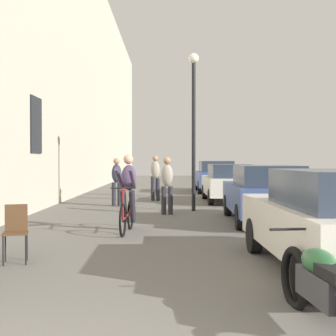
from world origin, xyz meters
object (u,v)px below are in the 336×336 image
object	(u,v)px
parked_motorcycle	(322,287)
pedestrian_furthest	(153,174)
pedestrian_far	(154,175)
parked_car_second	(263,193)
pedestrian_near	(166,182)
street_lamp	(192,111)
pedestrian_mid	(115,179)
parked_car_nearest	(330,220)
cyclist_on_bicycle	(126,195)
parked_car_third	(226,182)
parked_car_fourth	(213,176)
cafe_chair_mid_toward_wall	(14,229)

from	to	relation	value
parked_motorcycle	pedestrian_furthest	bearing A→B (deg)	97.31
pedestrian_far	parked_car_second	size ratio (longest dim) A/B	0.43
pedestrian_furthest	pedestrian_near	bearing A→B (deg)	-85.24
pedestrian_furthest	street_lamp	xyz separation A→B (m)	(1.38, -5.71, 2.11)
pedestrian_mid	parked_car_nearest	distance (m)	10.31
pedestrian_far	parked_motorcycle	distance (m)	13.69
cyclist_on_bicycle	parked_car_second	world-z (taller)	cyclist_on_bicycle
parked_car_third	parked_motorcycle	world-z (taller)	parked_car_third
parked_car_third	cyclist_on_bicycle	bearing A→B (deg)	-113.76
pedestrian_mid	parked_car_fourth	bearing A→B (deg)	58.67
pedestrian_far	cyclist_on_bicycle	bearing A→B (deg)	-93.02
pedestrian_furthest	parked_car_fourth	xyz separation A→B (m)	(2.90, 2.61, -0.20)
parked_car_nearest	parked_car_fourth	xyz separation A→B (m)	(0.04, 16.21, 0.05)
street_lamp	parked_car_third	distance (m)	4.13
pedestrian_furthest	parked_car_fourth	size ratio (longest dim) A/B	0.41
pedestrian_furthest	parked_car_second	bearing A→B (deg)	-70.20
cafe_chair_mid_toward_wall	pedestrian_far	size ratio (longest dim) A/B	0.50
pedestrian_near	parked_car_fourth	xyz separation A→B (m)	(2.35, 9.24, -0.14)
street_lamp	parked_car_second	size ratio (longest dim) A/B	1.19
pedestrian_mid	parked_car_nearest	world-z (taller)	pedestrian_mid
cafe_chair_mid_toward_wall	street_lamp	xyz separation A→B (m)	(3.16, 7.16, 2.59)
cafe_chair_mid_toward_wall	pedestrian_mid	distance (m)	8.78
pedestrian_mid	parked_motorcycle	size ratio (longest dim) A/B	0.77
cafe_chair_mid_toward_wall	street_lamp	bearing A→B (deg)	66.22
pedestrian_far	street_lamp	distance (m)	4.30
cyclist_on_bicycle	parked_car_second	bearing A→B (deg)	23.54
pedestrian_far	parked_car_second	bearing A→B (deg)	-64.66
cyclist_on_bicycle	pedestrian_near	size ratio (longest dim) A/B	1.05
pedestrian_far	parked_car_fourth	bearing A→B (deg)	59.71
pedestrian_mid	parked_car_third	world-z (taller)	pedestrian_mid
cyclist_on_bicycle	parked_car_second	size ratio (longest dim) A/B	0.43
pedestrian_mid	cafe_chair_mid_toward_wall	bearing A→B (deg)	-93.79
parked_car_nearest	parked_car_fourth	distance (m)	16.21
pedestrian_far	parked_car_third	size ratio (longest dim) A/B	0.44
cafe_chair_mid_toward_wall	pedestrian_mid	xyz separation A→B (m)	(0.58, 8.75, 0.42)
pedestrian_near	pedestrian_furthest	world-z (taller)	pedestrian_furthest
pedestrian_near	parked_car_nearest	xyz separation A→B (m)	(2.31, -6.96, -0.19)
street_lamp	pedestrian_furthest	bearing A→B (deg)	103.54
parked_car_third	street_lamp	bearing A→B (deg)	-115.69
pedestrian_near	pedestrian_far	bearing A→B (deg)	95.97
pedestrian_far	parked_car_third	world-z (taller)	pedestrian_far
street_lamp	parked_car_nearest	distance (m)	8.36
parked_car_fourth	cafe_chair_mid_toward_wall	bearing A→B (deg)	-106.82
parked_car_third	parked_motorcycle	distance (m)	13.10
pedestrian_far	parked_car_third	distance (m)	2.80
parked_motorcycle	cafe_chair_mid_toward_wall	bearing A→B (deg)	143.03
parked_car_nearest	parked_car_third	distance (m)	10.93
cyclist_on_bicycle	parked_car_third	world-z (taller)	cyclist_on_bicycle
street_lamp	cyclist_on_bicycle	bearing A→B (deg)	-112.30
parked_car_third	parked_motorcycle	size ratio (longest dim) A/B	1.88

